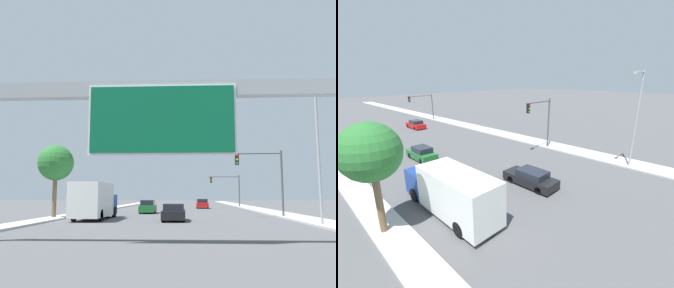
# 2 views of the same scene
# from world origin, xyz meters

# --- Properties ---
(sidewalk_right) EXTENTS (3.00, 120.00, 0.15)m
(sidewalk_right) POSITION_xyz_m (11.25, 60.00, 0.07)
(sidewalk_right) COLOR #B3B3B3
(sidewalk_right) RESTS_ON ground
(median_strip_left) EXTENTS (2.00, 120.00, 0.15)m
(median_strip_left) POSITION_xyz_m (-10.75, 60.00, 0.07)
(median_strip_left) COLOR #B3B3B3
(median_strip_left) RESTS_ON ground
(sign_gantry) EXTENTS (20.44, 0.73, 7.27)m
(sign_gantry) POSITION_xyz_m (0.00, 17.91, 5.71)
(sign_gantry) COLOR #9EA0A5
(sign_gantry) RESTS_ON ground
(car_near_left) EXTENTS (1.70, 4.41, 1.53)m
(car_near_left) POSITION_xyz_m (-3.50, 45.58, 0.72)
(car_near_left) COLOR #1E662D
(car_near_left) RESTS_ON ground
(car_far_left) EXTENTS (1.88, 4.79, 1.41)m
(car_far_left) POSITION_xyz_m (0.00, 32.81, 0.67)
(car_far_left) COLOR black
(car_far_left) RESTS_ON ground
(car_far_right) EXTENTS (1.84, 4.52, 1.49)m
(car_far_right) POSITION_xyz_m (3.50, 62.11, 0.70)
(car_far_right) COLOR red
(car_far_right) RESTS_ON ground
(truck_box_primary) EXTENTS (2.45, 8.69, 3.18)m
(truck_box_primary) POSITION_xyz_m (-7.00, 34.11, 1.62)
(truck_box_primary) COLOR navy
(truck_box_primary) RESTS_ON ground
(traffic_light_near_intersection) EXTENTS (4.74, 0.32, 6.44)m
(traffic_light_near_intersection) POSITION_xyz_m (8.77, 38.00, 4.36)
(traffic_light_near_intersection) COLOR #4C4C4F
(traffic_light_near_intersection) RESTS_ON ground
(traffic_light_mid_block) EXTENTS (5.42, 0.32, 5.61)m
(traffic_light_mid_block) POSITION_xyz_m (8.40, 68.00, 3.88)
(traffic_light_mid_block) COLOR #4C4C4F
(traffic_light_mid_block) RESTS_ON ground
(palm_tree_background) EXTENTS (3.28, 3.28, 6.72)m
(palm_tree_background) POSITION_xyz_m (-11.00, 35.24, 5.02)
(palm_tree_background) COLOR brown
(palm_tree_background) RESTS_ON ground
(street_lamp_right) EXTENTS (2.81, 0.28, 9.58)m
(street_lamp_right) POSITION_xyz_m (10.02, 27.99, 5.62)
(street_lamp_right) COLOR #9EA0A5
(street_lamp_right) RESTS_ON ground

